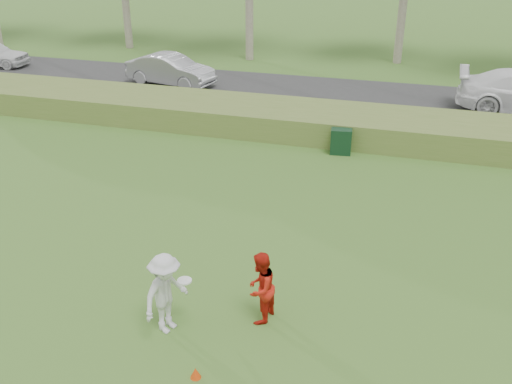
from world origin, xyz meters
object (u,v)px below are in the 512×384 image
(player_white, at_px, (166,294))
(cone_orange, at_px, (196,373))
(player_red, at_px, (260,288))
(utility_cabinet, at_px, (341,142))
(car_mid, at_px, (171,70))

(player_white, height_order, cone_orange, player_white)
(player_red, bearing_deg, cone_orange, -9.17)
(player_white, bearing_deg, utility_cabinet, 9.12)
(cone_orange, bearing_deg, utility_cabinet, 86.03)
(player_red, relative_size, car_mid, 0.35)
(player_red, relative_size, utility_cabinet, 1.74)
(cone_orange, bearing_deg, player_red, 71.14)
(player_white, height_order, utility_cabinet, player_white)
(player_white, xyz_separation_m, utility_cabinet, (1.76, 10.02, -0.40))
(cone_orange, distance_m, utility_cabinet, 11.10)
(cone_orange, distance_m, car_mid, 19.25)
(player_red, height_order, cone_orange, player_red)
(cone_orange, bearing_deg, player_white, 133.08)
(player_white, height_order, car_mid, player_white)
(player_white, xyz_separation_m, player_red, (1.62, 0.78, -0.08))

